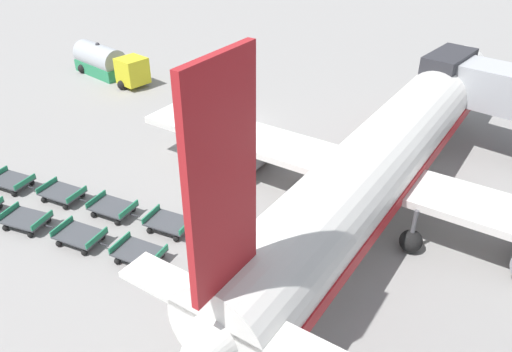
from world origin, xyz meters
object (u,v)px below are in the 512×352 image
object	(u,v)px
fuel_tanker_secondary	(107,63)
baggage_dolly_row_near_col_d	(139,253)
baggage_dolly_row_mid_a_col_a	(12,181)
airplane	(382,159)
baggage_dolly_row_near_col_b	(26,220)
baggage_dolly_row_mid_a_col_c	(113,208)
baggage_dolly_row_mid_a_col_b	(62,193)
baggage_dolly_row_near_col_c	(80,236)
baggage_dolly_row_mid_a_col_d	(169,223)

from	to	relation	value
fuel_tanker_secondary	baggage_dolly_row_near_col_d	bearing A→B (deg)	-35.60
baggage_dolly_row_mid_a_col_a	airplane	bearing A→B (deg)	31.15
baggage_dolly_row_near_col_b	fuel_tanker_secondary	bearing A→B (deg)	130.70
baggage_dolly_row_near_col_b	baggage_dolly_row_mid_a_col_c	bearing A→B (deg)	51.19
baggage_dolly_row_near_col_d	baggage_dolly_row_mid_a_col_b	bearing A→B (deg)	173.09
airplane	baggage_dolly_row_mid_a_col_c	size ratio (longest dim) A/B	11.19
airplane	baggage_dolly_row_mid_a_col_b	world-z (taller)	airplane
baggage_dolly_row_near_col_b	baggage_dolly_row_mid_a_col_c	size ratio (longest dim) A/B	1.00
fuel_tanker_secondary	baggage_dolly_row_mid_a_col_c	bearing A→B (deg)	-38.08
airplane	baggage_dolly_row_near_col_d	distance (m)	14.69
fuel_tanker_secondary	baggage_dolly_row_mid_a_col_a	size ratio (longest dim) A/B	2.92
baggage_dolly_row_near_col_b	baggage_dolly_row_mid_a_col_a	bearing A→B (deg)	158.57
baggage_dolly_row_mid_a_col_a	baggage_dolly_row_mid_a_col_b	size ratio (longest dim) A/B	1.00
fuel_tanker_secondary	baggage_dolly_row_mid_a_col_c	size ratio (longest dim) A/B	2.92
airplane	baggage_dolly_row_mid_a_col_c	bearing A→B (deg)	-140.74
baggage_dolly_row_near_col_c	baggage_dolly_row_mid_a_col_a	world-z (taller)	same
baggage_dolly_row_near_col_b	baggage_dolly_row_near_col_c	world-z (taller)	same
baggage_dolly_row_near_col_b	baggage_dolly_row_near_col_c	distance (m)	3.91
fuel_tanker_secondary	baggage_dolly_row_mid_a_col_b	bearing A→B (deg)	-45.81
baggage_dolly_row_mid_a_col_b	fuel_tanker_secondary	bearing A→B (deg)	134.19
baggage_dolly_row_near_col_d	baggage_dolly_row_mid_a_col_b	distance (m)	8.32
baggage_dolly_row_mid_a_col_a	baggage_dolly_row_mid_a_col_b	bearing A→B (deg)	16.23
baggage_dolly_row_near_col_c	baggage_dolly_row_near_col_d	world-z (taller)	same
fuel_tanker_secondary	baggage_dolly_row_mid_a_col_a	bearing A→B (deg)	-55.64
baggage_dolly_row_near_col_b	baggage_dolly_row_mid_a_col_b	size ratio (longest dim) A/B	1.00
baggage_dolly_row_mid_a_col_d	baggage_dolly_row_mid_a_col_b	bearing A→B (deg)	-166.39
airplane	baggage_dolly_row_near_col_c	distance (m)	17.72
baggage_dolly_row_mid_a_col_a	baggage_dolly_row_mid_a_col_b	xyz separation A→B (m)	(3.89, 1.13, 0.00)
fuel_tanker_secondary	baggage_dolly_row_near_col_c	bearing A→B (deg)	-41.91
baggage_dolly_row_near_col_d	baggage_dolly_row_mid_a_col_a	distance (m)	12.16
airplane	fuel_tanker_secondary	bearing A→B (deg)	170.79
baggage_dolly_row_near_col_b	baggage_dolly_row_mid_a_col_d	xyz separation A→B (m)	(6.91, 4.79, 0.00)
baggage_dolly_row_near_col_c	baggage_dolly_row_near_col_b	bearing A→B (deg)	-165.76
airplane	baggage_dolly_row_near_col_c	xyz separation A→B (m)	(-11.67, -12.99, -3.02)
fuel_tanker_secondary	baggage_dolly_row_near_col_c	distance (m)	27.20
baggage_dolly_row_mid_a_col_a	baggage_dolly_row_mid_a_col_d	distance (m)	11.90
airplane	fuel_tanker_secondary	xyz separation A→B (m)	(-31.90, 5.17, -2.09)
baggage_dolly_row_mid_a_col_c	baggage_dolly_row_mid_a_col_a	bearing A→B (deg)	-165.34
baggage_dolly_row_mid_a_col_c	baggage_dolly_row_mid_a_col_d	bearing A→B (deg)	14.19
baggage_dolly_row_mid_a_col_b	airplane	bearing A→B (deg)	34.21
baggage_dolly_row_mid_a_col_c	baggage_dolly_row_mid_a_col_d	xyz separation A→B (m)	(3.83, 0.97, 0.00)
baggage_dolly_row_near_col_b	baggage_dolly_row_mid_a_col_d	bearing A→B (deg)	34.75
baggage_dolly_row_near_col_c	baggage_dolly_row_mid_a_col_d	world-z (taller)	same
airplane	baggage_dolly_row_mid_a_col_d	bearing A→B (deg)	-133.05
airplane	baggage_dolly_row_near_col_d	size ratio (longest dim) A/B	11.19
baggage_dolly_row_near_col_c	baggage_dolly_row_near_col_d	bearing A→B (deg)	14.67
baggage_dolly_row_near_col_c	baggage_dolly_row_mid_a_col_c	xyz separation A→B (m)	(-0.71, 2.86, 0.00)
baggage_dolly_row_near_col_b	baggage_dolly_row_mid_a_col_c	world-z (taller)	same
airplane	baggage_dolly_row_mid_a_col_a	size ratio (longest dim) A/B	11.17
baggage_dolly_row_mid_a_col_b	baggage_dolly_row_near_col_c	bearing A→B (deg)	-23.76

